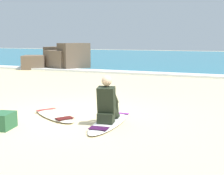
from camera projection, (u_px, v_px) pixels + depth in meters
name	position (u px, v px, depth m)	size (l,w,h in m)	color
ground_plane	(76.00, 116.00, 7.34)	(80.00, 80.00, 0.00)	beige
sea	(205.00, 58.00, 27.78)	(80.00, 28.00, 0.10)	teal
breaking_foam	(167.00, 74.00, 15.32)	(80.00, 0.90, 0.11)	white
surfboard_main	(111.00, 121.00, 6.75)	(0.70, 2.22, 0.08)	white
surfer_seated	(107.00, 104.00, 6.54)	(0.45, 0.75, 0.95)	black
surfboard_spare_near	(54.00, 115.00, 7.31)	(1.71, 1.38, 0.08)	#EFE5C6
rock_outcrop_distant	(60.00, 58.00, 18.70)	(3.98, 3.29, 1.48)	brown
beach_bag	(3.00, 121.00, 6.28)	(0.36, 0.48, 0.32)	#285B38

